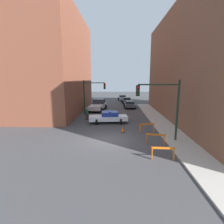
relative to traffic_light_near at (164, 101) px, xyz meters
name	(u,v)px	position (x,y,z in m)	size (l,w,h in m)	color
ground_plane	(108,140)	(-4.73, 0.08, -3.53)	(120.00, 120.00, 0.00)	#424244
sidewalk_right	(178,140)	(1.47, 0.08, -3.47)	(2.40, 44.00, 0.12)	#B2ADA3
building_corner_left	(39,65)	(-16.73, 14.08, 4.12)	(14.00, 20.00, 15.30)	brown
building_right	(219,65)	(8.67, 8.08, 3.54)	(12.00, 28.00, 14.13)	brown
traffic_light_near	(164,101)	(0.00, 0.00, 0.00)	(3.64, 0.35, 5.20)	black
traffic_light_far	(91,92)	(-8.03, 12.27, -0.13)	(3.44, 0.35, 5.20)	black
police_car	(109,117)	(-5.02, 6.41, -2.81)	(4.87, 2.69, 1.52)	white
white_truck	(98,105)	(-7.31, 15.09, -2.62)	(3.04, 5.60, 1.90)	silver
parked_car_near	(130,104)	(-1.61, 18.04, -2.86)	(2.29, 4.31, 1.31)	#474C51
parked_car_mid	(126,100)	(-1.91, 24.52, -2.86)	(2.52, 4.44, 1.31)	#474C51
parked_car_far	(122,98)	(-2.67, 30.20, -2.86)	(2.45, 4.40, 1.31)	silver
pedestrian_crossing	(87,113)	(-8.03, 7.90, -2.67)	(0.40, 0.40, 1.66)	#382D23
barrier_front	(163,151)	(-0.85, -3.65, -2.91)	(1.60, 0.23, 0.90)	orange
barrier_mid	(156,137)	(-0.74, -0.77, -2.91)	(1.59, 0.36, 0.90)	orange
barrier_back	(147,126)	(-0.88, 2.63, -2.91)	(1.58, 0.43, 0.90)	orange
traffic_cone	(123,129)	(-3.37, 2.50, -3.21)	(0.36, 0.36, 0.66)	black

